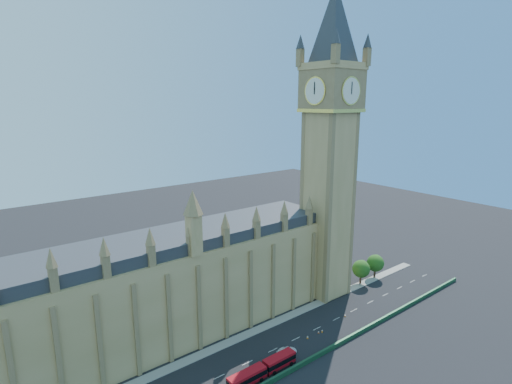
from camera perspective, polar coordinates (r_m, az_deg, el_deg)
ground at (r=105.89m, az=0.63°, el=-22.42°), size 400.00×400.00×0.00m
palace_westminster at (r=105.23m, az=-18.41°, el=-14.56°), size 120.00×20.00×28.00m
elizabeth_tower at (r=123.20m, az=10.59°, el=9.55°), size 20.59×20.59×105.00m
bridge_parapet at (r=100.04m, az=4.17°, el=-24.43°), size 160.00×0.60×1.20m
kerb_north at (r=112.13m, az=-2.61°, el=-20.17°), size 160.00×3.00×0.16m
tree_east_near at (r=142.87m, az=14.82°, el=-10.48°), size 6.00×6.00×8.50m
tree_east_far at (r=148.92m, az=16.71°, el=-9.63°), size 6.00×6.00×8.50m
red_bus at (r=99.05m, az=0.96°, el=-24.07°), size 18.29×2.94×3.11m
car_grey at (r=102.48m, az=2.89°, el=-23.25°), size 4.75×2.16×1.58m
car_silver at (r=106.75m, az=4.08°, el=-21.68°), size 4.28×1.62×1.39m
car_white at (r=106.63m, az=4.56°, el=-21.72°), size 5.06×2.41×1.43m
cone_a at (r=124.07m, az=12.62°, el=-16.86°), size 0.51×0.51×0.65m
cone_b at (r=112.76m, az=7.37°, el=-19.89°), size 0.52×0.52×0.74m
cone_c at (r=115.29m, az=8.93°, el=-19.18°), size 0.46×0.46×0.63m
cone_d at (r=115.82m, az=9.43°, el=-19.00°), size 0.57×0.57×0.75m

